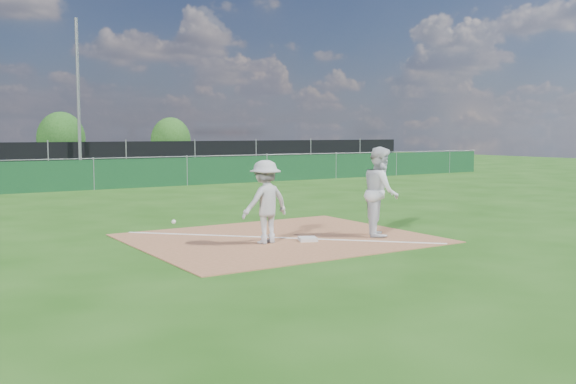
# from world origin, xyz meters

# --- Properties ---
(ground) EXTENTS (90.00, 90.00, 0.00)m
(ground) POSITION_xyz_m (0.00, 10.00, 0.00)
(ground) COLOR #1B490F
(ground) RESTS_ON ground
(infield_dirt) EXTENTS (6.00, 5.00, 0.02)m
(infield_dirt) POSITION_xyz_m (0.00, 1.00, 0.01)
(infield_dirt) COLOR #915A3A
(infield_dirt) RESTS_ON ground
(foul_line) EXTENTS (5.01, 5.01, 0.01)m
(foul_line) POSITION_xyz_m (0.00, 1.00, 0.03)
(foul_line) COLOR white
(foul_line) RESTS_ON infield_dirt
(green_fence) EXTENTS (44.00, 0.05, 1.20)m
(green_fence) POSITION_xyz_m (0.00, 15.00, 0.60)
(green_fence) COLOR #0F3A1C
(green_fence) RESTS_ON ground
(black_fence) EXTENTS (46.00, 0.04, 1.80)m
(black_fence) POSITION_xyz_m (0.00, 23.00, 0.90)
(black_fence) COLOR black
(black_fence) RESTS_ON ground
(parking_lot) EXTENTS (46.00, 9.00, 0.01)m
(parking_lot) POSITION_xyz_m (0.00, 28.00, 0.01)
(parking_lot) COLOR black
(parking_lot) RESTS_ON ground
(light_pole) EXTENTS (0.16, 0.16, 8.00)m
(light_pole) POSITION_xyz_m (1.50, 22.70, 4.00)
(light_pole) COLOR slate
(light_pole) RESTS_ON ground
(first_base) EXTENTS (0.48, 0.48, 0.08)m
(first_base) POSITION_xyz_m (0.30, 0.36, 0.06)
(first_base) COLOR silver
(first_base) RESTS_ON infield_dirt
(play_at_first) EXTENTS (2.72, 0.78, 1.70)m
(play_at_first) POSITION_xyz_m (-0.58, 0.61, 0.87)
(play_at_first) COLOR silver
(play_at_first) RESTS_ON infield_dirt
(runner) EXTENTS (1.16, 1.21, 1.97)m
(runner) POSITION_xyz_m (2.08, 0.14, 0.98)
(runner) COLOR silver
(runner) RESTS_ON ground
(car_right) EXTENTS (4.27, 2.34, 1.17)m
(car_right) POSITION_xyz_m (4.80, 27.96, 0.60)
(car_right) COLOR black
(car_right) RESTS_ON parking_lot
(tree_mid) EXTENTS (3.07, 3.07, 3.64)m
(tree_mid) POSITION_xyz_m (3.00, 33.04, 1.87)
(tree_mid) COLOR #382316
(tree_mid) RESTS_ON ground
(tree_right) EXTENTS (2.84, 2.84, 3.37)m
(tree_right) POSITION_xyz_m (10.62, 32.94, 1.73)
(tree_right) COLOR #382316
(tree_right) RESTS_ON ground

